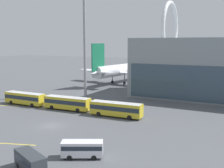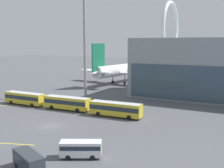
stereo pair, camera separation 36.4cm
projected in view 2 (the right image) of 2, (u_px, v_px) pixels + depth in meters
The scene contains 10 objects.
ground_plane at pixel (51, 126), 52.43m from camera, with size 440.00×440.00×0.00m, color #515459.
airliner_at_gate_near at pixel (119, 70), 104.83m from camera, with size 36.35×33.98×15.09m.
shuttle_bus_0 at pixel (25, 98), 69.82m from camera, with size 11.21×2.63×3.04m.
shuttle_bus_1 at pixel (67, 102), 64.43m from camera, with size 11.32×3.11×3.04m.
shuttle_bus_2 at pixel (116, 108), 58.46m from camera, with size 11.32×3.08×3.04m.
service_van_foreground at pixel (81, 148), 37.73m from camera, with size 5.82×4.26×2.29m.
service_van_crossing at pixel (28, 160), 33.75m from camera, with size 5.68×3.94×2.30m.
floodlight_mast at pixel (85, 30), 76.61m from camera, with size 2.94×2.94×30.35m.
lane_stripe_0 at pixel (1, 143), 43.37m from camera, with size 11.23×0.25×0.01m, color yellow.
lane_stripe_2 at pixel (98, 110), 64.73m from camera, with size 11.24×0.25×0.01m, color yellow.
Camera 2 is at (33.55, -39.73, 15.42)m, focal length 45.00 mm.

